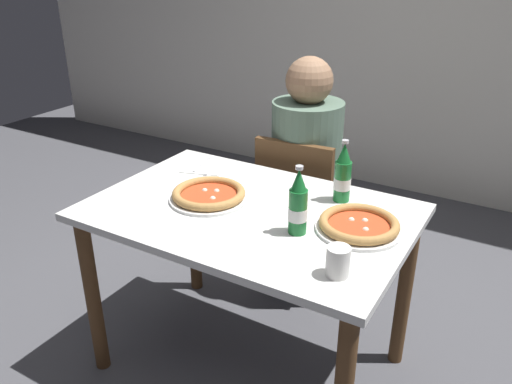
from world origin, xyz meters
TOP-DOWN VIEW (x-y plane):
  - ground_plane at (0.00, 0.00)m, footprint 8.00×8.00m
  - back_wall_tiled at (0.00, 2.20)m, footprint 7.00×0.10m
  - dining_table_main at (0.00, 0.00)m, footprint 1.20×0.80m
  - chair_behind_table at (-0.07, 0.61)m, footprint 0.42×0.42m
  - diner_seated at (-0.08, 0.66)m, footprint 0.34×0.34m
  - pizza_margherita_near at (-0.18, -0.01)m, footprint 0.31×0.31m
  - pizza_marinara_far at (0.41, 0.05)m, footprint 0.30×0.30m
  - beer_bottle_left at (0.24, -0.07)m, footprint 0.07×0.07m
  - beer_bottle_center at (0.27, 0.25)m, footprint 0.07×0.07m
  - napkin_with_cutlery at (-0.39, 0.26)m, footprint 0.23×0.23m
  - paper_cup at (0.46, -0.24)m, footprint 0.07×0.07m

SIDE VIEW (x-z plane):
  - ground_plane at x=0.00m, z-range 0.00..0.00m
  - chair_behind_table at x=-0.07m, z-range 0.06..0.91m
  - diner_seated at x=-0.08m, z-range -0.02..1.19m
  - dining_table_main at x=0.00m, z-range 0.26..1.01m
  - napkin_with_cutlery at x=-0.39m, z-range 0.75..0.76m
  - pizza_margherita_near at x=-0.18m, z-range 0.75..0.79m
  - pizza_marinara_far at x=0.41m, z-range 0.75..0.79m
  - paper_cup at x=0.46m, z-range 0.75..0.84m
  - beer_bottle_left at x=0.24m, z-range 0.73..0.98m
  - beer_bottle_center at x=0.27m, z-range 0.73..0.98m
  - back_wall_tiled at x=0.00m, z-range 0.00..2.60m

